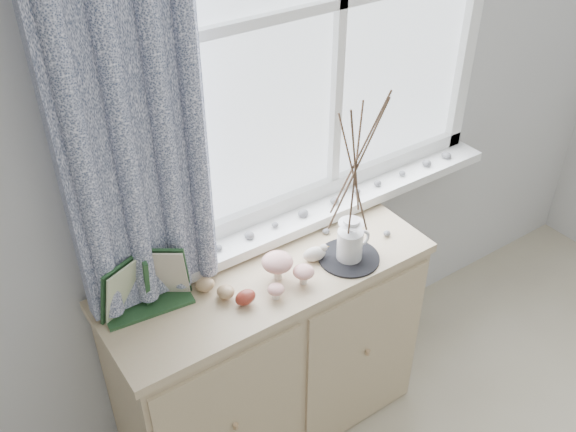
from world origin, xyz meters
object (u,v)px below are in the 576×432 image
Objects in this scene: toadstool_cluster at (283,268)px; twig_pitcher at (356,163)px; sideboard at (271,355)px; botanical_book at (149,287)px.

twig_pitcher reaches higher than toadstool_cluster.
twig_pitcher is at bearing -19.69° from sideboard.
twig_pitcher reaches higher than botanical_book.
toadstool_cluster is at bearing -7.64° from botanical_book.
botanical_book is 0.77m from twig_pitcher.
toadstool_cluster is 0.27× the size of twig_pitcher.
sideboard is 6.46× the size of toadstool_cluster.
twig_pitcher reaches higher than sideboard.
botanical_book is at bearing -179.19° from twig_pitcher.
botanical_book is 0.47× the size of twig_pitcher.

